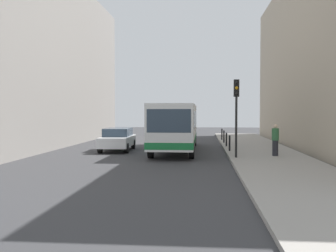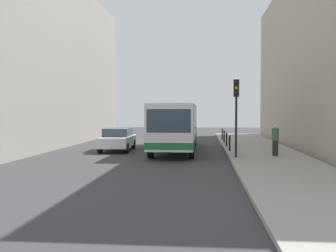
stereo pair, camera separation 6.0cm
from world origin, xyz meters
name	(u,v)px [view 1 (the left image)]	position (x,y,z in m)	size (l,w,h in m)	color
ground_plane	(172,155)	(0.00, 0.00, 0.00)	(80.00, 80.00, 0.00)	#38383A
sidewalk	(265,154)	(5.40, 0.00, 0.07)	(4.40, 40.00, 0.15)	#9E9991
building_left	(17,58)	(-11.50, 4.00, 6.44)	(7.00, 32.00, 12.88)	gray
bus	(176,125)	(0.06, 2.18, 1.73)	(2.56, 11.02, 3.00)	white
car_beside_bus	(118,139)	(-3.74, 1.95, 0.78)	(1.99, 4.46, 1.48)	silver
traffic_light	(236,103)	(3.55, -2.37, 3.01)	(0.28, 0.33, 4.10)	black
bollard_near	(230,143)	(3.45, 1.09, 0.62)	(0.11, 0.11, 0.95)	black
bollard_mid	(226,139)	(3.45, 4.25, 0.62)	(0.11, 0.11, 0.95)	black
bollard_far	(224,137)	(3.45, 7.42, 0.62)	(0.11, 0.11, 0.95)	black
bollard_farthest	(222,134)	(3.45, 10.58, 0.62)	(0.11, 0.11, 0.95)	black
pedestrian_near_signal	(275,140)	(5.75, -1.40, 1.02)	(0.38, 0.38, 1.74)	#26262D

